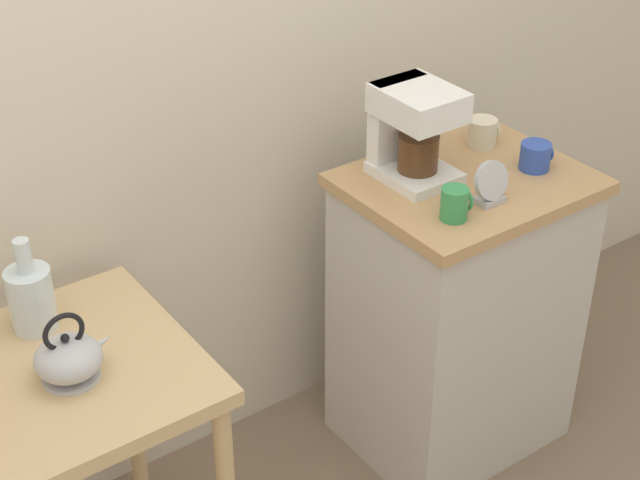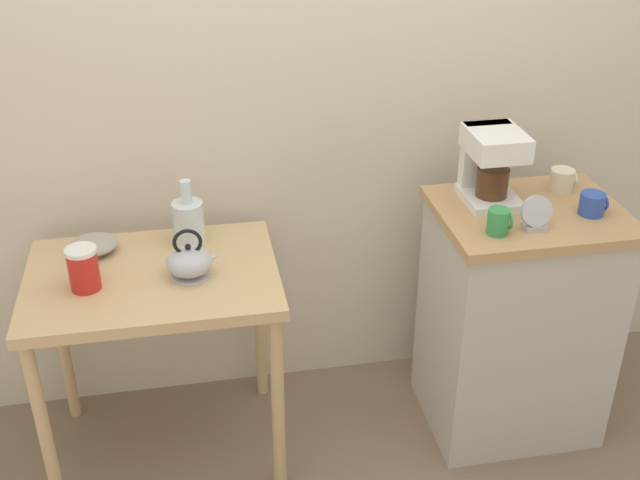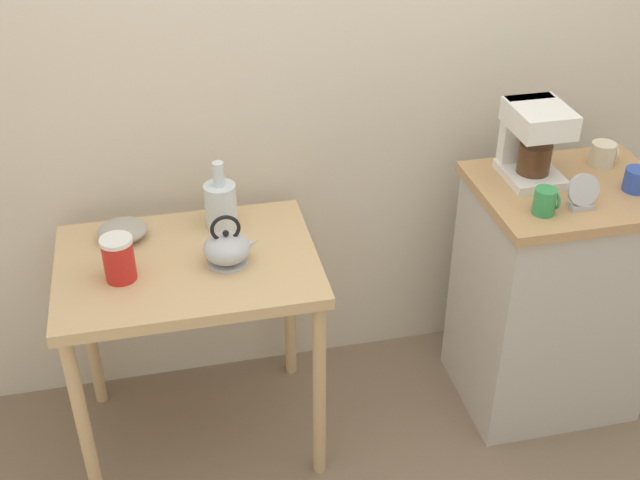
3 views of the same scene
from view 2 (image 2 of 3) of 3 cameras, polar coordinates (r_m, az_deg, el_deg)
The scene contains 13 objects.
ground_plane at distance 3.13m, azimuth -0.22°, elevation -13.64°, with size 8.00×8.00×0.00m, color #7A6651.
back_wall at distance 2.83m, azimuth 0.20°, elevation 14.27°, with size 4.40×0.10×2.80m, color beige.
wooden_table at distance 2.70m, azimuth -11.89°, elevation -4.26°, with size 0.83×0.60×0.77m.
kitchen_counter at distance 3.00m, azimuth 13.98°, elevation -5.60°, with size 0.64×0.51×0.91m.
bowl_stoneware at distance 2.80m, azimuth -16.11°, elevation -0.33°, with size 0.16×0.16×0.05m.
teakettle at distance 2.58m, azimuth -9.41°, elevation -1.55°, with size 0.18×0.15×0.17m.
glass_carafe_vase at distance 2.76m, azimuth -9.51°, elevation 1.35°, with size 0.11×0.11×0.24m.
canister_enamel at distance 2.58m, azimuth -16.78°, elevation -2.00°, with size 0.10×0.10×0.14m.
coffee_maker at distance 2.76m, azimuth 12.28°, elevation 5.56°, with size 0.18×0.22×0.26m.
mug_blue at distance 2.79m, azimuth 19.16°, elevation 2.49°, with size 0.09×0.08×0.08m.
mug_tall_green at distance 2.58m, azimuth 12.84°, elevation 1.32°, with size 0.08×0.07×0.09m.
mug_small_cream at distance 2.93m, azimuth 17.16°, elevation 4.17°, with size 0.09×0.08×0.08m.
table_clock at distance 2.63m, azimuth 15.40°, elevation 1.79°, with size 0.10×0.05×0.12m.
Camera 2 is at (-0.41, -2.26, 2.12)m, focal length 44.13 mm.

